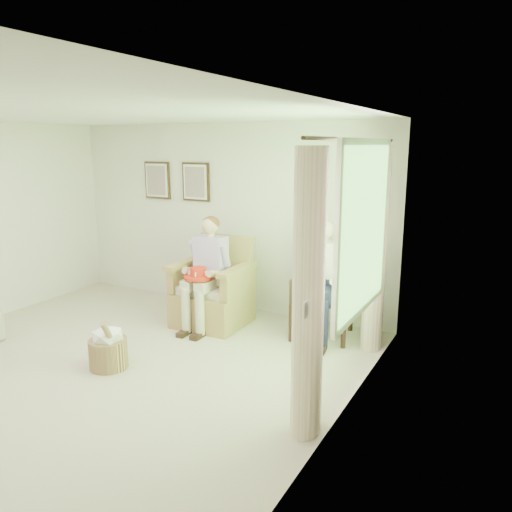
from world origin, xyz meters
name	(u,v)px	position (x,y,z in m)	size (l,w,h in m)	color
floor	(82,380)	(0.00, 0.00, 0.00)	(5.50, 5.50, 0.00)	beige
back_wall	(224,217)	(0.00, 2.75, 1.30)	(5.00, 0.04, 2.60)	silver
right_wall	(319,289)	(2.50, 0.00, 1.30)	(0.04, 5.50, 2.60)	silver
ceiling	(59,111)	(0.00, 0.00, 2.60)	(5.00, 5.50, 0.02)	white
window	(364,225)	(2.46, 1.20, 1.58)	(0.13, 2.50, 1.63)	#2D6B23
curtain_left	(308,297)	(2.33, 0.22, 1.15)	(0.34, 0.34, 2.30)	beige
curtain_right	(376,251)	(2.33, 2.18, 1.15)	(0.34, 0.34, 2.30)	beige
framed_print_left	(157,180)	(-1.15, 2.71, 1.78)	(0.45, 0.05, 0.55)	#382114
framed_print_right	(196,182)	(-0.45, 2.71, 1.78)	(0.45, 0.05, 0.55)	#382114
wicker_armchair	(214,297)	(0.29, 2.01, 0.36)	(0.89, 0.88, 1.14)	tan
wood_armchair	(325,289)	(1.70, 2.34, 0.58)	(0.68, 0.64, 1.05)	black
person_wicker	(207,264)	(0.29, 1.86, 0.83)	(0.40, 0.62, 1.40)	#C2B69C
person_dark	(321,271)	(1.70, 2.17, 0.84)	(0.40, 0.63, 1.41)	#191B37
red_hat	(198,275)	(0.29, 1.66, 0.74)	(0.35, 0.35, 0.14)	red
hatbox	(108,347)	(0.04, 0.35, 0.23)	(0.45, 0.45, 0.59)	tan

